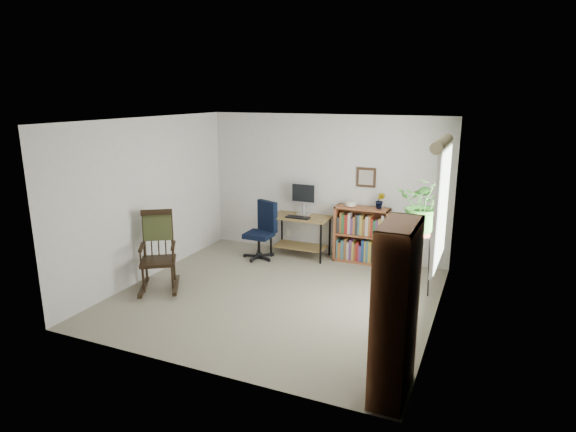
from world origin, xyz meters
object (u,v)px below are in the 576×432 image
at_px(desk, 300,236).
at_px(tall_bookshelf, 395,312).
at_px(rocking_chair, 158,251).
at_px(low_bookshelf, 361,235).
at_px(office_chair, 259,230).

height_order(desk, tall_bookshelf, tall_bookshelf).
height_order(rocking_chair, low_bookshelf, rocking_chair).
bearing_deg(rocking_chair, low_bookshelf, 10.58).
xyz_separation_m(office_chair, tall_bookshelf, (2.85, -2.91, 0.33)).
relative_size(low_bookshelf, tall_bookshelf, 0.57).
bearing_deg(office_chair, tall_bookshelf, -22.99).
height_order(low_bookshelf, tall_bookshelf, tall_bookshelf).
bearing_deg(office_chair, desk, 55.83).
distance_m(desk, tall_bookshelf, 4.02).
distance_m(office_chair, tall_bookshelf, 4.08).
distance_m(rocking_chair, tall_bookshelf, 3.76).
bearing_deg(office_chair, low_bookshelf, 40.00).
relative_size(desk, rocking_chair, 0.85).
relative_size(desk, low_bookshelf, 1.05).
bearing_deg(desk, office_chair, -146.74).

